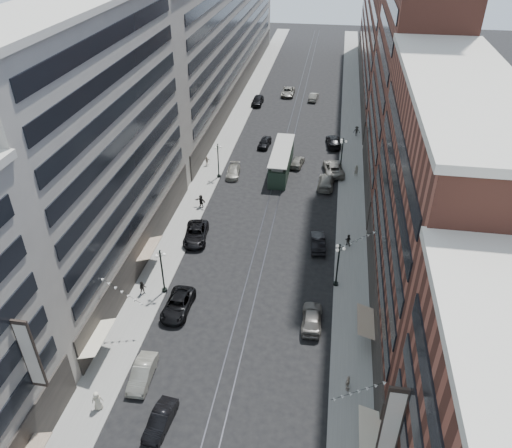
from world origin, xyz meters
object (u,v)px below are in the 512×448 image
Objects in this scene: car_12 at (333,141)px; car_extra_1 at (298,162)px; lamppost_sw_mid at (218,159)px; pedestrian_1 at (97,401)px; pedestrian_extra_0 at (366,317)px; car_4 at (312,318)px; car_14 at (314,97)px; car_extra_0 at (288,92)px; car_1 at (142,373)px; car_9 at (257,100)px; car_11 at (333,168)px; car_10 at (318,242)px; lamppost_sw_far at (162,270)px; streetcar at (281,161)px; pedestrian_4 at (348,383)px; car_7 at (196,234)px; car_2 at (178,305)px; pedestrian_5 at (201,201)px; pedestrian_8 at (356,170)px; lamppost_se_mid at (342,154)px; car_5 at (160,420)px; pedestrian_2 at (143,288)px; pedestrian_6 at (207,161)px; pedestrian_7 at (348,240)px; car_extra_2 at (326,182)px; car_13 at (265,142)px; car_8 at (233,172)px; lamppost_se_far at (338,264)px; pedestrian_9 at (357,131)px.

car_extra_1 is (-5.45, -8.75, -0.11)m from car_12.
lamppost_sw_mid reaches higher than pedestrian_1.
pedestrian_extra_0 is (21.46, -28.45, -2.19)m from lamppost_sw_mid.
car_4 is at bearing -104.30° from pedestrian_extra_0.
car_14 is 6.12m from car_extra_0.
car_1 is 71.71m from car_9.
car_11 is 1.10× the size of car_extra_0.
car_11 is (1.29, 20.37, 0.08)m from car_10.
lamppost_sw_far is 0.43× the size of streetcar.
pedestrian_4 reaches higher than car_7.
car_2 is 1.32× the size of car_extra_1.
lamppost_sw_mid is 1.31× the size of car_extra_1.
pedestrian_5 is 1.01× the size of pedestrian_8.
car_5 is (-13.59, -47.97, -2.38)m from lamppost_se_mid.
pedestrian_1 is 1.18× the size of pedestrian_2.
pedestrian_8 is at bearing 161.56° from car_11.
pedestrian_1 is 1.03× the size of pedestrian_5.
lamppost_sw_mid is 0.88× the size of car_11.
car_extra_1 is at bearing -67.23° from car_9.
pedestrian_6 is at bearing 95.10° from lamppost_sw_far.
car_5 is 48.96m from car_11.
pedestrian_4 is 0.29× the size of car_12.
pedestrian_5 reaches higher than pedestrian_2.
lamppost_sw_mid is 2.97× the size of pedestrian_5.
car_extra_0 is (-13.18, 55.07, -0.14)m from pedestrian_7.
car_14 is at bearing -21.06° from car_extra_0.
car_extra_2 is at bearing 80.89° from car_12.
car_2 is 42.17m from car_13.
streetcar is 8.30m from car_extra_2.
car_4 is at bearing -8.41° from lamppost_sw_far.
car_11 is 3.42× the size of pedestrian_8.
car_8 is (-16.34, -3.98, -2.41)m from lamppost_se_mid.
car_7 is at bearing -112.27° from streetcar.
pedestrian_1 is at bearing 86.14° from car_14.
car_7 is at bearing 97.75° from car_2.
car_extra_0 is (-9.67, 69.25, -0.05)m from car_4.
pedestrian_7 reaches higher than car_14.
lamppost_se_far is 1.00× the size of lamppost_se_mid.
car_10 is (-2.36, 6.99, -2.30)m from lamppost_se_far.
pedestrian_4 is (1.33, -14.05, -2.13)m from lamppost_se_far.
pedestrian_1 is 59.72m from car_12.
car_9 is 0.92× the size of car_12.
pedestrian_6 is (-18.77, 19.61, 0.15)m from car_10.
lamppost_sw_mid is 5.00m from pedestrian_6.
car_10 reaches higher than car_extra_1.
lamppost_se_mid is 23.65m from pedestrian_5.
lamppost_sw_far reaches higher than pedestrian_1.
pedestrian_9 is at bearing -148.32° from pedestrian_6.
pedestrian_6 is at bearing -27.17° from pedestrian_7.
streetcar is 2.25× the size of car_extra_0.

